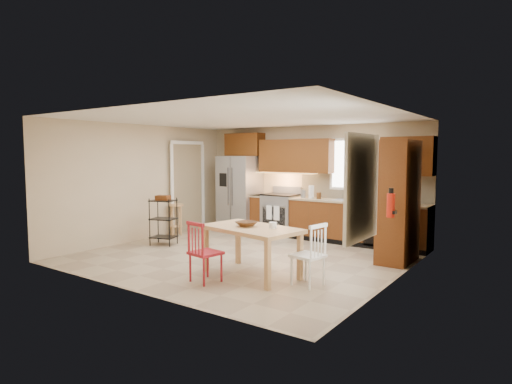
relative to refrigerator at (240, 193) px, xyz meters
The scene contains 33 objects.
floor 2.87m from the refrigerator, 51.34° to the right, with size 5.50×5.50×0.00m, color tan.
ceiling 3.15m from the refrigerator, 51.34° to the right, with size 5.50×5.00×0.02m, color silver.
wall_back 1.77m from the refrigerator, 12.44° to the left, with size 5.50×0.02×2.50m, color #CCB793.
wall_front 4.94m from the refrigerator, 69.82° to the right, with size 5.50×0.02×2.50m, color #CCB793.
wall_left 2.39m from the refrigerator, 116.29° to the right, with size 0.02×5.00×2.50m, color #CCB793.
wall_right 4.94m from the refrigerator, 25.53° to the right, with size 0.02×5.00×2.50m, color #CCB793.
refrigerator is the anchor object (origin of this frame).
range_stove 1.24m from the refrigerator, ahead, with size 0.76×0.63×0.92m, color gray.
base_cabinet_narrow 0.76m from the refrigerator, ahead, with size 0.30×0.60×0.90m, color #603011.
base_cabinet_run 3.03m from the refrigerator, ahead, with size 2.92×0.60×0.90m, color #603011.
dishwasher 3.59m from the refrigerator, ahead, with size 0.60×0.02×0.78m, color black.
backsplash 3.02m from the refrigerator, ahead, with size 2.92×0.03×0.55m, color beige.
upper_over_fridge 1.21m from the refrigerator, 90.00° to the left, with size 1.00×0.35×0.55m, color #623210.
upper_left_block 1.73m from the refrigerator, ahead, with size 1.80×0.35×0.75m, color #623210.
upper_right_block 4.06m from the refrigerator, ahead, with size 1.00×0.35×0.75m, color #623210.
window_back 2.92m from the refrigerator, ahead, with size 1.12×0.04×1.12m, color white.
sink 2.80m from the refrigerator, ahead, with size 0.62×0.46×0.16m, color gray.
undercab_glow 1.27m from the refrigerator, ahead, with size 1.60×0.30×0.01m, color #FFBF66.
soap_bottle 3.18m from the refrigerator, ahead, with size 0.09×0.09×0.19m, color #B41B0C.
paper_towel 1.95m from the refrigerator, ahead, with size 0.12×0.12×0.28m, color white.
canister_steel 1.75m from the refrigerator, ahead, with size 0.11×0.11×0.18m, color gray.
canister_wood 2.15m from the refrigerator, ahead, with size 0.10×0.10×0.14m, color #4A2C13.
pantry 4.23m from the refrigerator, 12.62° to the right, with size 0.50×0.95×2.10m, color #603011.
fire_extinguisher 4.76m from the refrigerator, 24.52° to the right, with size 0.12×0.12×0.36m, color #B41B0C.
window_right 5.50m from the refrigerator, 36.79° to the right, with size 0.04×1.02×1.32m, color white.
doorway 1.28m from the refrigerator, 139.62° to the right, with size 0.04×0.95×2.10m, color #8C7A59.
dining_table 4.03m from the refrigerator, 50.22° to the right, with size 1.52×0.85×0.74m, color tan, non-canonical shape.
chair_red 4.35m from the refrigerator, 59.34° to the right, with size 0.42×0.42×0.89m, color maroon, non-canonical shape.
chair_white 4.65m from the refrigerator, 40.73° to the right, with size 0.42×0.42×0.89m, color white, non-canonical shape.
table_bowl 3.93m from the refrigerator, 51.28° to the right, with size 0.31×0.31×0.08m, color #4A2C13.
table_jar 4.14m from the refrigerator, 45.85° to the right, with size 0.11×0.11×0.13m, color white.
bar_stool 1.69m from the refrigerator, 120.16° to the right, with size 0.35×0.35×0.72m, color tan, non-canonical shape.
utility_cart 2.33m from the refrigerator, 96.01° to the right, with size 0.48×0.38×0.97m, color black, non-canonical shape.
Camera 1 is at (4.62, -6.17, 1.85)m, focal length 30.00 mm.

